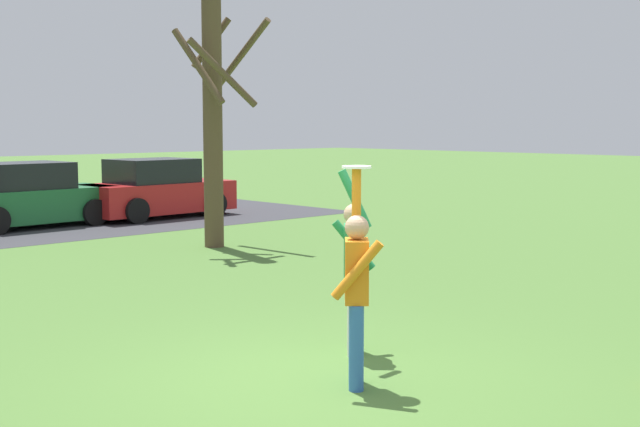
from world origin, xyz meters
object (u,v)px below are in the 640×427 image
bare_tree_tall (212,91)px  parked_car_red (156,191)px  frisbee_disc (357,167)px  parked_car_green (27,198)px  person_catcher (357,285)px  person_defender (354,265)px

bare_tree_tall → parked_car_red: bearing=68.8°
frisbee_disc → bare_tree_tall: 9.38m
parked_car_red → bare_tree_tall: (-2.16, -5.56, 2.46)m
parked_car_green → bare_tree_tall: bare_tree_tall is taller
parked_car_green → parked_car_red: (3.48, -0.31, 0.00)m
person_catcher → bare_tree_tall: (4.51, 8.40, 2.20)m
parked_car_red → frisbee_disc: bearing=-117.6°
person_catcher → frisbee_disc: 1.13m
frisbee_disc → parked_car_green: (3.03, 14.11, -1.37)m
frisbee_disc → bare_tree_tall: (4.35, 8.24, 1.09)m
parked_car_red → person_defender: bearing=-116.3°
person_catcher → bare_tree_tall: bearing=16.5°
parked_car_green → person_defender: bearing=-102.3°
parked_car_green → bare_tree_tall: size_ratio=0.66×
parked_car_green → parked_car_red: same height
person_catcher → person_defender: 1.15m
parked_car_red → bare_tree_tall: 6.45m
parked_car_red → bare_tree_tall: bare_tree_tall is taller
parked_car_red → bare_tree_tall: size_ratio=0.66×
frisbee_disc → parked_car_red: size_ratio=0.07×
person_catcher → frisbee_disc: frisbee_disc is taller
frisbee_disc → person_defender: bearing=45.3°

